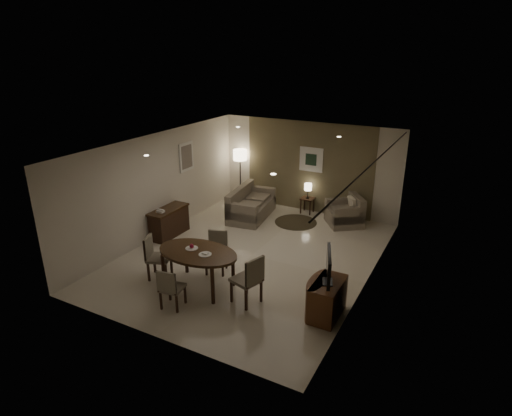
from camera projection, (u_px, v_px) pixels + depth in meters
The scene contains 31 objects.
room_shell at pixel (260, 197), 10.15m from camera, with size 5.50×7.00×2.70m.
taupe_accent at pixel (308, 167), 12.69m from camera, with size 3.96×0.03×2.70m, color brown.
curtain_wall at pixel (368, 225), 8.65m from camera, with size 0.08×6.70×2.58m, color beige, non-canonical shape.
curtain_rod at pixel (374, 162), 8.18m from camera, with size 0.03×0.03×6.80m, color black.
art_back_frame at pixel (311, 160), 12.54m from camera, with size 0.72×0.03×0.72m, color silver.
art_back_canvas at pixel (311, 160), 12.53m from camera, with size 0.34×0.01×0.34m, color #1B301F.
art_left_frame at pixel (186, 157), 11.83m from camera, with size 0.03×0.60×0.80m, color silver.
art_left_canvas at pixel (187, 157), 11.82m from camera, with size 0.01×0.46×0.64m, color gray.
downlight_nl at pixel (146, 156), 8.48m from camera, with size 0.10×0.10×0.01m, color white.
downlight_nr at pixel (273, 174), 7.24m from camera, with size 0.10×0.10×0.01m, color white.
downlight_fl at pixel (238, 127), 11.45m from camera, with size 0.10×0.10×0.01m, color white.
downlight_fr at pixel (339, 137), 10.21m from camera, with size 0.10×0.10×0.01m, color white.
console_desk at pixel (169, 222), 11.26m from camera, with size 0.48×1.20×0.75m, color #3F2814, non-canonical shape.
telephone at pixel (160, 211), 10.86m from camera, with size 0.20×0.14×0.09m, color white, non-canonical shape.
tv_cabinet at pixel (327, 299), 7.88m from camera, with size 0.48×0.90×0.70m, color brown, non-canonical shape.
flat_tv at pixel (329, 267), 7.65m from camera, with size 0.06×0.88×0.60m, color black, non-canonical shape.
dining_table at pixel (198, 269), 8.81m from camera, with size 1.75×1.09×0.82m, color #3F2814, non-canonical shape.
chair_near at pixel (172, 287), 8.13m from camera, with size 0.41×0.41×0.84m, color gray, non-canonical shape.
chair_far at pixel (216, 253), 9.38m from camera, with size 0.44×0.44×0.92m, color gray, non-canonical shape.
chair_left at pixel (159, 257), 9.15m from camera, with size 0.46×0.46×0.95m, color gray, non-canonical shape.
chair_right at pixel (246, 279), 8.24m from camera, with size 0.50×0.50×1.02m, color gray, non-canonical shape.
plate_a at pixel (192, 248), 8.78m from camera, with size 0.26×0.26×0.02m, color white.
plate_b at pixel (205, 254), 8.52m from camera, with size 0.26×0.26×0.02m, color white.
fruit_apple at pixel (192, 246), 8.76m from camera, with size 0.09×0.09×0.09m, color maroon.
napkin at pixel (205, 253), 8.51m from camera, with size 0.12×0.08×0.03m, color white.
round_rug at pixel (296, 222), 12.22m from camera, with size 1.20×1.20×0.01m, color #3E3622.
sofa at pixel (252, 203), 12.47m from camera, with size 0.92×1.84×0.86m, color gray, non-canonical shape.
armchair at pixel (344, 211), 11.94m from camera, with size 0.93×0.88×0.83m, color gray, non-canonical shape.
side_table at pixel (307, 205), 12.84m from camera, with size 0.37×0.37×0.47m, color black, non-canonical shape.
table_lamp at pixel (308, 190), 12.67m from camera, with size 0.22×0.22×0.50m, color #FFEAC1, non-canonical shape.
floor_lamp at pixel (240, 176), 13.63m from camera, with size 0.43×0.43×1.69m, color #FFE5B7, non-canonical shape.
Camera 1 is at (4.42, -8.09, 4.72)m, focal length 30.00 mm.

